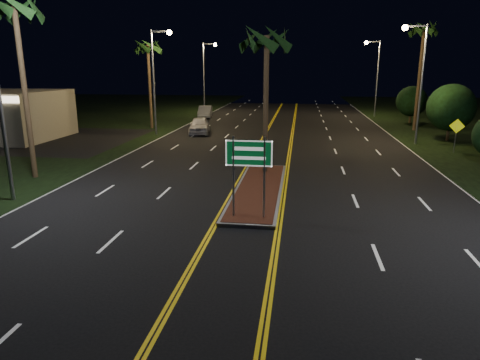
% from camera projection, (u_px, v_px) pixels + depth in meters
% --- Properties ---
extents(ground, '(120.00, 120.00, 0.00)m').
position_uv_depth(ground, '(238.00, 249.00, 14.27)').
color(ground, black).
rests_on(ground, ground).
extents(median_island, '(2.25, 10.25, 0.17)m').
position_uv_depth(median_island, '(259.00, 189.00, 20.95)').
color(median_island, gray).
rests_on(median_island, ground).
extents(highway_sign, '(1.80, 0.08, 3.20)m').
position_uv_depth(highway_sign, '(249.00, 161.00, 16.34)').
color(highway_sign, gray).
rests_on(highway_sign, ground).
extents(streetlight_left_near, '(1.91, 0.44, 9.00)m').
position_uv_depth(streetlight_left_near, '(4.00, 73.00, 18.09)').
color(streetlight_left_near, gray).
rests_on(streetlight_left_near, ground).
extents(streetlight_left_mid, '(1.91, 0.44, 9.00)m').
position_uv_depth(streetlight_left_mid, '(157.00, 70.00, 37.24)').
color(streetlight_left_mid, gray).
rests_on(streetlight_left_mid, ground).
extents(streetlight_left_far, '(1.91, 0.44, 9.00)m').
position_uv_depth(streetlight_left_far, '(206.00, 69.00, 56.39)').
color(streetlight_left_far, gray).
rests_on(streetlight_left_far, ground).
extents(streetlight_right_mid, '(1.91, 0.44, 9.00)m').
position_uv_depth(streetlight_right_mid, '(418.00, 70.00, 32.47)').
color(streetlight_right_mid, gray).
rests_on(streetlight_right_mid, ground).
extents(streetlight_right_far, '(1.91, 0.44, 9.00)m').
position_uv_depth(streetlight_right_far, '(375.00, 69.00, 51.62)').
color(streetlight_right_far, gray).
rests_on(streetlight_right_far, ground).
extents(palm_median, '(2.40, 2.40, 8.30)m').
position_uv_depth(palm_median, '(267.00, 40.00, 22.47)').
color(palm_median, '#382819').
rests_on(palm_median, ground).
extents(palm_left_near, '(2.40, 2.40, 9.80)m').
position_uv_depth(palm_left_near, '(14.00, 9.00, 21.40)').
color(palm_left_near, '#382819').
rests_on(palm_left_near, ground).
extents(palm_left_far, '(2.40, 2.40, 8.80)m').
position_uv_depth(palm_left_far, '(148.00, 47.00, 40.83)').
color(palm_left_far, '#382819').
rests_on(palm_left_far, ground).
extents(palm_right_far, '(2.40, 2.40, 10.30)m').
position_uv_depth(palm_right_far, '(424.00, 30.00, 38.95)').
color(palm_right_far, '#382819').
rests_on(palm_right_far, ground).
extents(shrub_mid, '(3.78, 3.78, 4.62)m').
position_uv_depth(shrub_mid, '(451.00, 107.00, 34.67)').
color(shrub_mid, '#382819').
rests_on(shrub_mid, ground).
extents(shrub_far, '(3.24, 3.24, 3.96)m').
position_uv_depth(shrub_far, '(412.00, 101.00, 46.29)').
color(shrub_far, '#382819').
rests_on(shrub_far, ground).
extents(car_near, '(3.09, 5.53, 1.74)m').
position_uv_depth(car_near, '(199.00, 124.00, 39.05)').
color(car_near, '#B4B2B9').
rests_on(car_near, ground).
extents(car_far, '(2.78, 5.17, 1.64)m').
position_uv_depth(car_far, '(205.00, 111.00, 51.48)').
color(car_far, silver).
rests_on(car_far, ground).
extents(warning_sign, '(0.95, 0.39, 2.40)m').
position_uv_depth(warning_sign, '(456.00, 131.00, 30.01)').
color(warning_sign, gray).
rests_on(warning_sign, ground).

